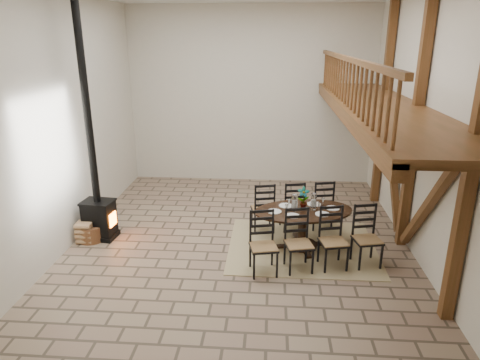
# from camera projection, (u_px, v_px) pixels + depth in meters

# --- Properties ---
(ground) EXTENTS (8.00, 8.00, 0.00)m
(ground) POSITION_uv_depth(u_px,v_px,m) (241.00, 238.00, 9.27)
(ground) COLOR #8E775E
(ground) RESTS_ON ground
(room_shell) EXTENTS (7.02, 8.02, 5.01)m
(room_shell) POSITION_uv_depth(u_px,v_px,m) (302.00, 98.00, 8.22)
(room_shell) COLOR beige
(room_shell) RESTS_ON ground
(rug) EXTENTS (3.00, 2.50, 0.02)m
(rug) POSITION_uv_depth(u_px,v_px,m) (302.00, 246.00, 8.87)
(rug) COLOR tan
(rug) RESTS_ON ground
(dining_table) EXTENTS (2.56, 2.63, 1.29)m
(dining_table) POSITION_uv_depth(u_px,v_px,m) (304.00, 230.00, 8.65)
(dining_table) COLOR black
(dining_table) RESTS_ON ground
(wood_stove) EXTENTS (0.71, 0.57, 5.00)m
(wood_stove) POSITION_uv_depth(u_px,v_px,m) (96.00, 189.00, 8.92)
(wood_stove) COLOR black
(wood_stove) RESTS_ON ground
(log_basket) EXTENTS (0.53, 0.53, 0.43)m
(log_basket) POSITION_uv_depth(u_px,v_px,m) (91.00, 232.00, 9.10)
(log_basket) COLOR brown
(log_basket) RESTS_ON ground
(log_stack) EXTENTS (0.34, 0.35, 0.46)m
(log_stack) POSITION_uv_depth(u_px,v_px,m) (85.00, 232.00, 9.01)
(log_stack) COLOR tan
(log_stack) RESTS_ON ground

